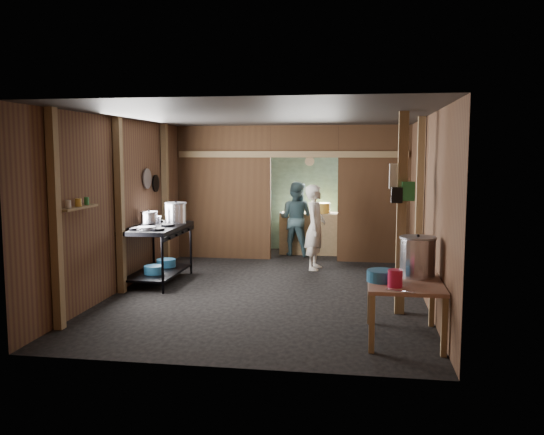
% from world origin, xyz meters
% --- Properties ---
extents(floor, '(4.50, 7.00, 0.00)m').
position_xyz_m(floor, '(0.00, 0.00, 0.00)').
color(floor, black).
rests_on(floor, ground).
extents(ceiling, '(4.50, 7.00, 0.00)m').
position_xyz_m(ceiling, '(0.00, 0.00, 2.60)').
color(ceiling, '#2B2826').
rests_on(ceiling, ground).
extents(wall_back, '(4.50, 0.00, 2.60)m').
position_xyz_m(wall_back, '(0.00, 3.50, 1.30)').
color(wall_back, brown).
rests_on(wall_back, ground).
extents(wall_front, '(4.50, 0.00, 2.60)m').
position_xyz_m(wall_front, '(0.00, -3.50, 1.30)').
color(wall_front, brown).
rests_on(wall_front, ground).
extents(wall_left, '(0.00, 7.00, 2.60)m').
position_xyz_m(wall_left, '(-2.25, 0.00, 1.30)').
color(wall_left, brown).
rests_on(wall_left, ground).
extents(wall_right, '(0.00, 7.00, 2.60)m').
position_xyz_m(wall_right, '(2.25, 0.00, 1.30)').
color(wall_right, brown).
rests_on(wall_right, ground).
extents(partition_left, '(1.85, 0.10, 2.60)m').
position_xyz_m(partition_left, '(-1.32, 2.20, 1.30)').
color(partition_left, brown).
rests_on(partition_left, floor).
extents(partition_right, '(1.35, 0.10, 2.60)m').
position_xyz_m(partition_right, '(1.57, 2.20, 1.30)').
color(partition_right, brown).
rests_on(partition_right, floor).
extents(partition_header, '(1.30, 0.10, 0.60)m').
position_xyz_m(partition_header, '(0.25, 2.20, 2.30)').
color(partition_header, brown).
rests_on(partition_header, wall_back).
extents(turquoise_panel, '(4.40, 0.06, 2.50)m').
position_xyz_m(turquoise_panel, '(0.00, 3.44, 1.25)').
color(turquoise_panel, '#85BDB2').
rests_on(turquoise_panel, wall_back).
extents(back_counter, '(1.20, 0.50, 0.85)m').
position_xyz_m(back_counter, '(0.30, 2.95, 0.42)').
color(back_counter, '#9F7F54').
rests_on(back_counter, floor).
extents(wall_clock, '(0.20, 0.03, 0.20)m').
position_xyz_m(wall_clock, '(0.25, 3.40, 1.90)').
color(wall_clock, beige).
rests_on(wall_clock, wall_back).
extents(post_left_a, '(0.10, 0.12, 2.60)m').
position_xyz_m(post_left_a, '(-2.18, -2.60, 1.30)').
color(post_left_a, '#9F7F54').
rests_on(post_left_a, floor).
extents(post_left_b, '(0.10, 0.12, 2.60)m').
position_xyz_m(post_left_b, '(-2.18, -0.80, 1.30)').
color(post_left_b, '#9F7F54').
rests_on(post_left_b, floor).
extents(post_left_c, '(0.10, 0.12, 2.60)m').
position_xyz_m(post_left_c, '(-2.18, 1.20, 1.30)').
color(post_left_c, '#9F7F54').
rests_on(post_left_c, floor).
extents(post_right, '(0.10, 0.12, 2.60)m').
position_xyz_m(post_right, '(2.18, -0.20, 1.30)').
color(post_right, '#9F7F54').
rests_on(post_right, floor).
extents(post_free, '(0.12, 0.12, 2.60)m').
position_xyz_m(post_free, '(1.85, -1.30, 1.30)').
color(post_free, '#9F7F54').
rests_on(post_free, floor).
extents(cross_beam, '(4.40, 0.12, 0.12)m').
position_xyz_m(cross_beam, '(0.00, 2.15, 2.05)').
color(cross_beam, '#9F7F54').
rests_on(cross_beam, wall_left).
extents(pan_lid_big, '(0.03, 0.34, 0.34)m').
position_xyz_m(pan_lid_big, '(-2.21, 0.40, 1.65)').
color(pan_lid_big, gray).
rests_on(pan_lid_big, wall_left).
extents(pan_lid_small, '(0.03, 0.30, 0.30)m').
position_xyz_m(pan_lid_small, '(-2.21, 0.80, 1.55)').
color(pan_lid_small, black).
rests_on(pan_lid_small, wall_left).
extents(wall_shelf, '(0.14, 0.80, 0.03)m').
position_xyz_m(wall_shelf, '(-2.15, -2.10, 1.40)').
color(wall_shelf, '#9F7F54').
rests_on(wall_shelf, wall_left).
extents(jar_white, '(0.07, 0.07, 0.10)m').
position_xyz_m(jar_white, '(-2.15, -2.35, 1.47)').
color(jar_white, beige).
rests_on(jar_white, wall_shelf).
extents(jar_yellow, '(0.08, 0.08, 0.10)m').
position_xyz_m(jar_yellow, '(-2.15, -2.10, 1.47)').
color(jar_yellow, gold).
rests_on(jar_yellow, wall_shelf).
extents(jar_green, '(0.06, 0.06, 0.10)m').
position_xyz_m(jar_green, '(-2.15, -1.88, 1.47)').
color(jar_green, '#2B8641').
rests_on(jar_green, wall_shelf).
extents(bag_white, '(0.22, 0.15, 0.32)m').
position_xyz_m(bag_white, '(1.80, -1.22, 1.78)').
color(bag_white, beige).
rests_on(bag_white, post_free).
extents(bag_green, '(0.16, 0.12, 0.24)m').
position_xyz_m(bag_green, '(1.92, -1.36, 1.60)').
color(bag_green, '#2B8641').
rests_on(bag_green, post_free).
extents(bag_black, '(0.14, 0.10, 0.20)m').
position_xyz_m(bag_black, '(1.78, -1.38, 1.55)').
color(bag_black, black).
rests_on(bag_black, post_free).
extents(gas_range, '(0.80, 1.55, 0.92)m').
position_xyz_m(gas_range, '(-1.88, -0.08, 0.46)').
color(gas_range, black).
rests_on(gas_range, floor).
extents(prep_table, '(0.81, 1.12, 0.66)m').
position_xyz_m(prep_table, '(1.83, -2.34, 0.33)').
color(prep_table, '#AD7258').
rests_on(prep_table, floor).
extents(stove_pot_large, '(0.37, 0.37, 0.36)m').
position_xyz_m(stove_pot_large, '(-1.71, 0.36, 1.08)').
color(stove_pot_large, silver).
rests_on(stove_pot_large, gas_range).
extents(stove_pot_med, '(0.33, 0.33, 0.24)m').
position_xyz_m(stove_pot_med, '(-2.05, 0.02, 1.02)').
color(stove_pot_med, silver).
rests_on(stove_pot_med, gas_range).
extents(stove_saucepan, '(0.17, 0.17, 0.10)m').
position_xyz_m(stove_saucepan, '(-2.05, 0.38, 0.97)').
color(stove_saucepan, silver).
rests_on(stove_saucepan, gas_range).
extents(frying_pan, '(0.33, 0.53, 0.07)m').
position_xyz_m(frying_pan, '(-1.88, -0.52, 0.94)').
color(frying_pan, gray).
rests_on(frying_pan, gas_range).
extents(blue_tub_front, '(0.31, 0.31, 0.13)m').
position_xyz_m(blue_tub_front, '(-1.88, -0.26, 0.24)').
color(blue_tub_front, '#266592').
rests_on(blue_tub_front, gas_range).
extents(blue_tub_back, '(0.32, 0.32, 0.13)m').
position_xyz_m(blue_tub_back, '(-1.88, 0.31, 0.24)').
color(blue_tub_back, '#266592').
rests_on(blue_tub_back, gas_range).
extents(stock_pot, '(0.55, 0.55, 0.49)m').
position_xyz_m(stock_pot, '(1.99, -2.10, 0.88)').
color(stock_pot, silver).
rests_on(stock_pot, prep_table).
extents(wash_basin, '(0.44, 0.44, 0.13)m').
position_xyz_m(wash_basin, '(1.58, -2.40, 0.72)').
color(wash_basin, '#266592').
rests_on(wash_basin, prep_table).
extents(pink_bucket, '(0.17, 0.17, 0.19)m').
position_xyz_m(pink_bucket, '(1.70, -2.65, 0.75)').
color(pink_bucket, '#C81A41').
rests_on(pink_bucket, prep_table).
extents(knife, '(0.29, 0.15, 0.01)m').
position_xyz_m(knife, '(1.75, -2.84, 0.67)').
color(knife, silver).
rests_on(knife, prep_table).
extents(yellow_tub, '(0.37, 0.37, 0.21)m').
position_xyz_m(yellow_tub, '(0.54, 2.95, 0.95)').
color(yellow_tub, gold).
rests_on(yellow_tub, back_counter).
extents(cook, '(0.42, 0.59, 1.52)m').
position_xyz_m(cook, '(0.54, 1.34, 0.76)').
color(cook, white).
rests_on(cook, floor).
extents(worker_back, '(0.85, 0.73, 1.50)m').
position_xyz_m(worker_back, '(0.04, 2.70, 0.75)').
color(worker_back, '#406069').
rests_on(worker_back, floor).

